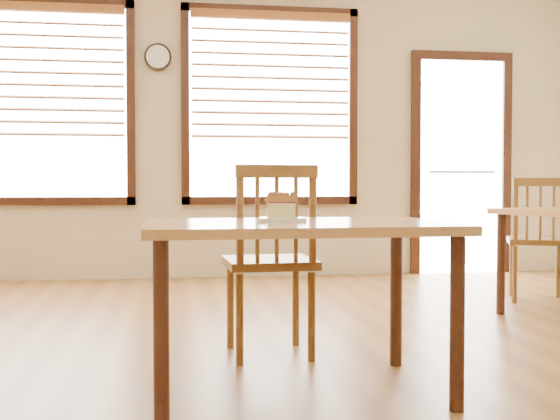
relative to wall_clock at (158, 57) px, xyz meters
name	(u,v)px	position (x,y,z in m)	size (l,w,h in m)	color
ground	(328,395)	(0.80, -3.96, -2.15)	(8.00, 8.00, 0.00)	olive
window_left	(40,90)	(-1.10, 0.01, -0.34)	(1.76, 0.10, 1.96)	white
window_right	(271,95)	(1.10, 0.01, -0.34)	(1.76, 0.10, 1.96)	white
entry_door	(461,158)	(3.10, 0.02, -0.95)	(1.08, 0.06, 2.29)	white
wall_clock	(158,57)	(0.00, 0.00, 0.00)	(0.26, 0.05, 0.26)	black
cafe_table_main	(296,242)	(0.67, -3.89, -1.49)	(1.33, 0.90, 0.75)	#A47040
cafe_chair_main	(271,259)	(0.65, -3.24, -1.63)	(0.48, 0.48, 1.02)	brown
cafe_chair_second	(538,239)	(2.96, -1.79, -1.66)	(0.58, 0.58, 0.98)	brown
plate	(281,220)	(0.61, -3.86, -1.39)	(0.23, 0.23, 0.02)	white
cake_slice	(281,205)	(0.61, -3.86, -1.33)	(0.13, 0.10, 0.11)	#F4E48A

